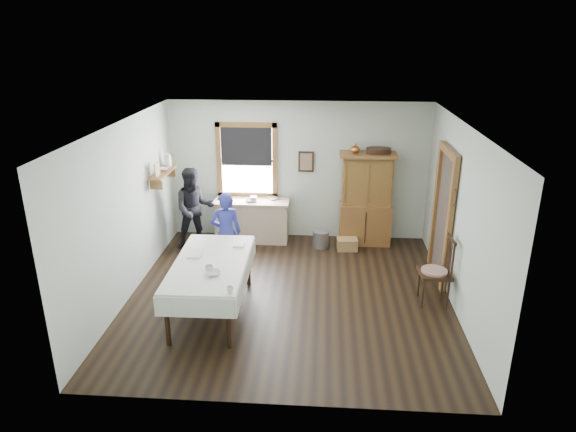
{
  "coord_description": "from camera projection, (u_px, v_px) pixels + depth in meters",
  "views": [
    {
      "loc": [
        0.49,
        -7.15,
        4.0
      ],
      "look_at": [
        -0.04,
        0.3,
        1.23
      ],
      "focal_mm": 32.0,
      "sensor_mm": 36.0,
      "label": 1
    }
  ],
  "objects": [
    {
      "name": "framed_picture",
      "position": [
        306.0,
        162.0,
        9.86
      ],
      "size": [
        0.3,
        0.04,
        0.4
      ],
      "primitive_type": "cube",
      "color": "black",
      "rests_on": "room"
    },
    {
      "name": "work_counter",
      "position": [
        252.0,
        220.0,
        10.08
      ],
      "size": [
        1.45,
        0.55,
        0.83
      ],
      "primitive_type": "cube",
      "rotation": [
        0.0,
        0.0,
        0.0
      ],
      "color": "tan",
      "rests_on": "room"
    },
    {
      "name": "woman_blue",
      "position": [
        226.0,
        236.0,
        8.68
      ],
      "size": [
        0.55,
        0.44,
        1.33
      ],
      "primitive_type": "imported",
      "rotation": [
        0.0,
        0.0,
        3.42
      ],
      "color": "navy",
      "rests_on": "room"
    },
    {
      "name": "wall_shelf",
      "position": [
        163.0,
        171.0,
        9.16
      ],
      "size": [
        0.24,
        1.0,
        0.44
      ],
      "color": "brown",
      "rests_on": "room"
    },
    {
      "name": "counter_bowl",
      "position": [
        249.0,
        200.0,
        9.85
      ],
      "size": [
        0.18,
        0.18,
        0.06
      ],
      "primitive_type": "imported",
      "rotation": [
        0.0,
        0.0,
        -0.01
      ],
      "color": "silver",
      "rests_on": "work_counter"
    },
    {
      "name": "doorway",
      "position": [
        444.0,
        212.0,
        8.34
      ],
      "size": [
        0.09,
        1.14,
        2.22
      ],
      "color": "#41362E",
      "rests_on": "room"
    },
    {
      "name": "china_hutch",
      "position": [
        366.0,
        199.0,
        9.79
      ],
      "size": [
        1.05,
        0.5,
        1.79
      ],
      "primitive_type": "cube",
      "rotation": [
        0.0,
        0.0,
        0.0
      ],
      "color": "brown",
      "rests_on": "room"
    },
    {
      "name": "dining_table",
      "position": [
        212.0,
        287.0,
        7.52
      ],
      "size": [
        1.11,
        2.06,
        0.82
      ],
      "primitive_type": "cube",
      "rotation": [
        0.0,
        0.0,
        0.02
      ],
      "color": "white",
      "rests_on": "room"
    },
    {
      "name": "room",
      "position": [
        290.0,
        215.0,
        7.64
      ],
      "size": [
        5.01,
        5.01,
        2.7
      ],
      "color": "black",
      "rests_on": "ground"
    },
    {
      "name": "window",
      "position": [
        247.0,
        157.0,
        9.92
      ],
      "size": [
        1.18,
        0.07,
        1.48
      ],
      "color": "white",
      "rests_on": "room"
    },
    {
      "name": "table_cup_b",
      "position": [
        230.0,
        290.0,
        6.49
      ],
      "size": [
        0.1,
        0.1,
        0.09
      ],
      "primitive_type": "imported",
      "rotation": [
        0.0,
        0.0,
        -0.02
      ],
      "color": "silver",
      "rests_on": "dining_table"
    },
    {
      "name": "table_bowl",
      "position": [
        213.0,
        273.0,
        6.97
      ],
      "size": [
        0.29,
        0.29,
        0.06
      ],
      "primitive_type": "imported",
      "rotation": [
        0.0,
        0.0,
        0.39
      ],
      "color": "silver",
      "rests_on": "dining_table"
    },
    {
      "name": "table_cup_a",
      "position": [
        209.0,
        268.0,
        7.07
      ],
      "size": [
        0.13,
        0.13,
        0.09
      ],
      "primitive_type": "imported",
      "rotation": [
        0.0,
        0.0,
        -0.14
      ],
      "color": "silver",
      "rests_on": "dining_table"
    },
    {
      "name": "rug_beater",
      "position": [
        455.0,
        189.0,
        7.63
      ],
      "size": [
        0.01,
        0.27,
        0.27
      ],
      "primitive_type": "torus",
      "rotation": [
        0.0,
        1.57,
        0.0
      ],
      "color": "black",
      "rests_on": "room"
    },
    {
      "name": "figure_dark",
      "position": [
        195.0,
        212.0,
        9.64
      ],
      "size": [
        0.85,
        0.75,
        1.45
      ],
      "primitive_type": "imported",
      "rotation": [
        0.0,
        0.0,
        0.34
      ],
      "color": "black",
      "rests_on": "room"
    },
    {
      "name": "shelf_bowl",
      "position": [
        163.0,
        169.0,
        9.17
      ],
      "size": [
        0.22,
        0.22,
        0.05
      ],
      "primitive_type": "imported",
      "color": "silver",
      "rests_on": "wall_shelf"
    },
    {
      "name": "spindle_chair",
      "position": [
        435.0,
        270.0,
        7.73
      ],
      "size": [
        0.53,
        0.53,
        1.08
      ],
      "primitive_type": "cube",
      "rotation": [
        0.0,
        0.0,
        0.06
      ],
      "color": "black",
      "rests_on": "room"
    },
    {
      "name": "pail",
      "position": [
        321.0,
        239.0,
        9.84
      ],
      "size": [
        0.34,
        0.34,
        0.32
      ],
      "primitive_type": "cube",
      "rotation": [
        0.0,
        0.0,
        0.13
      ],
      "color": "gray",
      "rests_on": "room"
    },
    {
      "name": "wicker_basket",
      "position": [
        347.0,
        244.0,
        9.74
      ],
      "size": [
        0.4,
        0.29,
        0.22
      ],
      "primitive_type": "cube",
      "rotation": [
        0.0,
        0.0,
        0.07
      ],
      "color": "#9D7647",
      "rests_on": "room"
    },
    {
      "name": "counter_book",
      "position": [
        269.0,
        199.0,
        9.99
      ],
      "size": [
        0.25,
        0.27,
        0.02
      ],
      "primitive_type": "imported",
      "rotation": [
        0.0,
        0.0,
        0.58
      ],
      "color": "#765F4E",
      "rests_on": "work_counter"
    }
  ]
}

